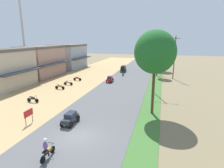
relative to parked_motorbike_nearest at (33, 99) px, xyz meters
The scene contains 24 objects.
ground_plane 12.11m from the parked_motorbike_nearest, 34.52° to the right, with size 180.00×180.00×0.00m, color #7A6B4C.
road_strip 12.10m from the parked_motorbike_nearest, 34.52° to the right, with size 9.00×140.00×0.08m, color #565659.
median_strip 17.11m from the parked_motorbike_nearest, 23.63° to the right, with size 2.40×140.00×0.06m, color #3D6B2D.
shophouse_near 11.91m from the parked_motorbike_nearest, 150.12° to the left, with size 7.97×9.39×6.90m.
shophouse_mid 19.77m from the parked_motorbike_nearest, 120.79° to the left, with size 7.36×11.01×6.90m.
shophouse_far 31.27m from the parked_motorbike_nearest, 108.76° to the left, with size 8.66×10.88×6.90m.
parked_motorbike_nearest is the anchor object (origin of this frame).
parked_motorbike_second 6.99m from the parked_motorbike_nearest, 89.68° to the left, with size 1.80×0.54×0.94m.
parked_motorbike_third 10.03m from the parked_motorbike_nearest, 89.85° to the left, with size 1.80×0.54×0.94m.
parked_motorbike_fourth 14.01m from the parked_motorbike_nearest, 90.06° to the left, with size 1.80×0.54×0.94m.
street_signboard 7.02m from the parked_motorbike_nearest, 55.49° to the right, with size 0.06×1.30×1.50m.
median_tree_nearest 17.21m from the parked_motorbike_nearest, ahead, with size 4.54×4.54×9.44m.
median_tree_second 28.94m from the parked_motorbike_nearest, 56.32° to the left, with size 2.82×2.82×8.69m.
median_tree_third 36.20m from the parked_motorbike_nearest, 63.85° to the left, with size 4.21×4.21×8.26m.
streetlamp_near 18.32m from the parked_motorbike_nearest, 28.56° to the left, with size 3.16×0.20×7.14m.
streetlamp_mid 30.86m from the parked_motorbike_nearest, 59.04° to the left, with size 3.16×0.20×7.10m.
streetlamp_far 40.74m from the parked_motorbike_nearest, 67.13° to the left, with size 3.16×0.20×7.45m.
streetlamp_farthest 50.40m from the parked_motorbike_nearest, 71.72° to the left, with size 3.16×0.20×7.68m.
utility_pole_near 28.98m from the parked_motorbike_nearest, 48.06° to the left, with size 1.80×0.20×9.08m.
car_sedan_charcoal 9.37m from the parked_motorbike_nearest, 30.50° to the right, with size 1.10×2.26×1.19m.
car_hatchback_red 15.82m from the parked_motorbike_nearest, 64.11° to the left, with size 1.04×2.00×1.23m.
car_van_black 27.35m from the parked_motorbike_nearest, 74.97° to the left, with size 1.19×2.41×1.67m.
motorbike_foreground_rider 13.80m from the parked_motorbike_nearest, 48.61° to the right, with size 0.54×1.80×1.66m.
motorbike_ahead_second 23.08m from the parked_motorbike_nearest, 69.53° to the left, with size 0.54×1.80×0.94m.
Camera 1 is at (6.75, -13.75, 8.53)m, focal length 29.96 mm.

